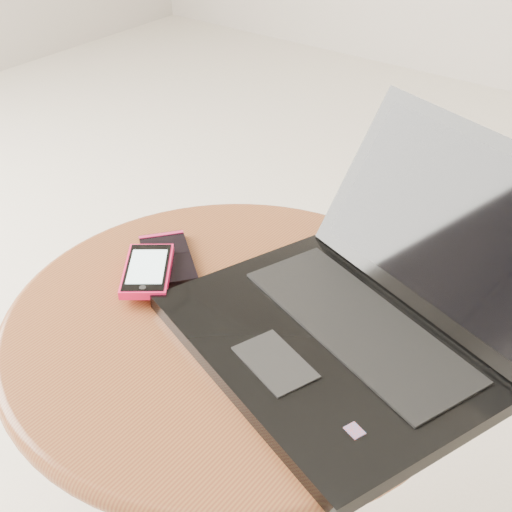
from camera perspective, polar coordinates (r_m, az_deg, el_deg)
The scene contains 4 objects.
table at distance 0.90m, azimuth -1.71°, elevation -9.66°, with size 0.56×0.56×0.44m.
laptop at distance 0.79m, azimuth 8.52°, elevation -4.31°, with size 0.45×0.46×0.21m.
phone_black at distance 0.93m, azimuth -7.18°, elevation -0.24°, with size 0.13×0.12×0.01m.
phone_pink at distance 0.89m, azimuth -8.78°, elevation -1.16°, with size 0.11×0.12×0.01m.
Camera 1 is at (0.46, -0.58, 0.97)m, focal length 49.43 mm.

